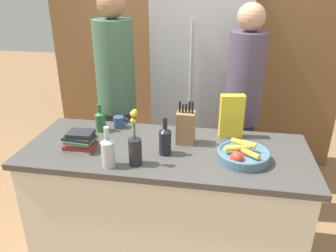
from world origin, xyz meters
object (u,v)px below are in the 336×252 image
refrigerator (200,84)px  flower_vase (135,148)px  bottle_oil (100,120)px  bottle_vinegar (165,140)px  knife_block (186,127)px  book_stack (80,141)px  person_in_blue (243,102)px  cereal_box (232,116)px  fruit_bowl (243,154)px  bottle_wine (108,151)px  person_at_sink (117,91)px  coffee_mug (119,122)px

refrigerator → flower_vase: refrigerator is taller
refrigerator → flower_vase: bearing=-100.2°
bottle_oil → bottle_vinegar: size_ratio=0.83×
knife_block → bottle_vinegar: size_ratio=1.21×
book_stack → person_in_blue: size_ratio=0.12×
cereal_box → bottle_vinegar: (-0.41, -0.33, -0.06)m
fruit_bowl → bottle_wine: bottle_wine is taller
fruit_bowl → bottle_oil: 1.04m
fruit_bowl → flower_vase: 0.65m
flower_vase → person_at_sink: bearing=114.3°
fruit_bowl → book_stack: bearing=-178.3°
person_at_sink → bottle_vinegar: bearing=-36.8°
fruit_bowl → knife_block: (-0.37, 0.18, 0.07)m
person_in_blue → knife_block: bearing=-118.0°
knife_block → bottle_vinegar: knife_block is taller
book_stack → person_at_sink: bearing=89.3°
fruit_bowl → bottle_wine: 0.81m
book_stack → bottle_oil: 0.30m
flower_vase → book_stack: bearing=163.0°
knife_block → person_in_blue: 0.67m
flower_vase → bottle_wine: flower_vase is taller
bottle_vinegar → person_at_sink: 0.89m
bottle_vinegar → coffee_mug: bearing=139.8°
refrigerator → book_stack: refrigerator is taller
flower_vase → bottle_vinegar: bearing=45.8°
knife_block → cereal_box: size_ratio=0.98×
flower_vase → bottle_wine: bearing=-161.8°
cereal_box → person_in_blue: 0.40m
book_stack → bottle_vinegar: bottle_vinegar is taller
refrigerator → book_stack: size_ratio=9.43×
knife_block → cereal_box: (0.30, 0.15, 0.04)m
cereal_box → bottle_wine: size_ratio=1.22×
fruit_bowl → knife_block: knife_block is taller
coffee_mug → person_in_blue: bearing=22.0°
book_stack → bottle_oil: size_ratio=1.00×
book_stack → person_in_blue: person_in_blue is taller
person_in_blue → bottle_oil: bearing=-148.3°
knife_block → book_stack: size_ratio=1.46×
book_stack → person_at_sink: 0.75m
flower_vase → cereal_box: flower_vase is taller
person_at_sink → person_in_blue: person_at_sink is taller
book_stack → bottle_wine: bottle_wine is taller
knife_block → person_in_blue: bearing=54.0°
bottle_vinegar → bottle_wine: (-0.30, -0.20, 0.00)m
fruit_bowl → book_stack: (-1.03, -0.03, 0.02)m
person_in_blue → flower_vase: bearing=-118.7°
refrigerator → bottle_wine: (-0.41, -1.51, 0.01)m
bottle_oil → person_at_sink: 0.45m
knife_block → cereal_box: 0.34m
flower_vase → bottle_oil: size_ratio=1.70×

